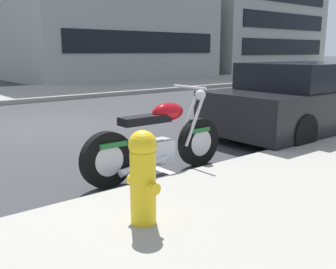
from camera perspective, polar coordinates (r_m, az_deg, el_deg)
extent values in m
plane|color=#333335|center=(8.63, -17.12, 0.87)|extent=(260.00, 260.00, 0.00)
cube|color=gray|center=(21.17, 6.57, 7.80)|extent=(120.00, 5.00, 0.14)
cube|color=silver|center=(5.46, -1.89, -4.83)|extent=(0.12, 2.20, 0.01)
cylinder|color=black|center=(5.50, 4.47, -1.12)|extent=(0.68, 0.12, 0.68)
cylinder|color=silver|center=(5.50, 4.47, -1.12)|extent=(0.37, 0.12, 0.37)
cylinder|color=black|center=(4.65, -8.86, -3.67)|extent=(0.68, 0.12, 0.68)
cylinder|color=silver|center=(4.65, -8.86, -3.67)|extent=(0.37, 0.12, 0.37)
cube|color=silver|center=(5.05, -1.62, -2.49)|extent=(0.40, 0.26, 0.30)
cube|color=black|center=(4.85, -3.35, 2.18)|extent=(0.68, 0.23, 0.10)
ellipsoid|color=#B20C14|center=(5.06, -0.03, 3.29)|extent=(0.48, 0.25, 0.24)
cube|color=#196028|center=(4.63, -8.39, -1.35)|extent=(0.36, 0.18, 0.06)
cube|color=#196028|center=(5.45, 4.35, 0.76)|extent=(0.32, 0.16, 0.06)
cylinder|color=silver|center=(5.39, 2.87, 2.05)|extent=(0.34, 0.05, 0.65)
cylinder|color=silver|center=(5.29, 3.87, 1.85)|extent=(0.34, 0.05, 0.65)
cylinder|color=silver|center=(5.26, 3.17, 6.91)|extent=(0.04, 0.62, 0.04)
sphere|color=silver|center=(5.41, 4.74, 5.74)|extent=(0.15, 0.15, 0.15)
cylinder|color=silver|center=(4.79, -3.47, -4.55)|extent=(0.71, 0.10, 0.16)
cube|color=black|center=(8.28, 19.86, 3.94)|extent=(4.59, 1.83, 0.73)
cube|color=black|center=(8.08, 19.51, 8.12)|extent=(2.40, 1.67, 0.48)
cylinder|color=black|center=(10.00, 20.36, 3.92)|extent=(0.62, 0.23, 0.62)
cylinder|color=black|center=(7.60, 8.50, 2.20)|extent=(0.62, 0.23, 0.62)
cylinder|color=black|center=(6.62, 18.85, 0.26)|extent=(0.62, 0.23, 0.62)
cylinder|color=gold|center=(3.35, -3.64, -7.72)|extent=(0.22, 0.22, 0.63)
sphere|color=gold|center=(3.24, -3.73, -1.45)|extent=(0.24, 0.24, 0.24)
cylinder|color=gold|center=(3.44, -5.02, -6.60)|extent=(0.10, 0.08, 0.10)
cylinder|color=gold|center=(3.23, -2.18, -7.85)|extent=(0.10, 0.08, 0.10)
cube|color=black|center=(21.06, -3.14, 13.26)|extent=(9.43, 0.06, 1.10)
cube|color=#939993|center=(33.90, 8.20, 16.51)|extent=(11.17, 11.85, 8.67)
cube|color=black|center=(30.07, 16.64, 12.10)|extent=(9.39, 0.06, 1.10)
cube|color=black|center=(30.15, 16.85, 15.50)|extent=(9.39, 0.06, 1.10)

